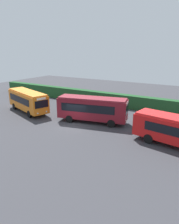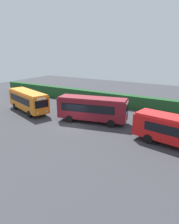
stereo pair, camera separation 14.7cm
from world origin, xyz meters
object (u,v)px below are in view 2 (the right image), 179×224
object	(u,v)px
person_left	(40,100)
person_center	(44,102)
bus_maroon	(92,108)
bus_orange	(28,100)
traffic_cone	(19,100)

from	to	relation	value
person_left	person_center	size ratio (longest dim) A/B	1.00
bus_maroon	person_left	size ratio (longest dim) A/B	4.83
bus_orange	bus_maroon	bearing A→B (deg)	23.34
bus_orange	traffic_cone	world-z (taller)	bus_orange
bus_orange	bus_maroon	size ratio (longest dim) A/B	0.98
bus_orange	traffic_cone	bearing A→B (deg)	169.09
bus_maroon	traffic_cone	world-z (taller)	bus_maroon
person_center	traffic_cone	size ratio (longest dim) A/B	3.20
person_center	traffic_cone	xyz separation A→B (m)	(-7.33, 1.07, -0.72)
person_center	traffic_cone	bearing A→B (deg)	-90.64
bus_maroon	traffic_cone	distance (m)	17.52
bus_maroon	person_center	world-z (taller)	bus_maroon
bus_maroon	bus_orange	bearing A→B (deg)	172.08
person_left	traffic_cone	world-z (taller)	person_left
bus_maroon	person_left	world-z (taller)	bus_maroon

